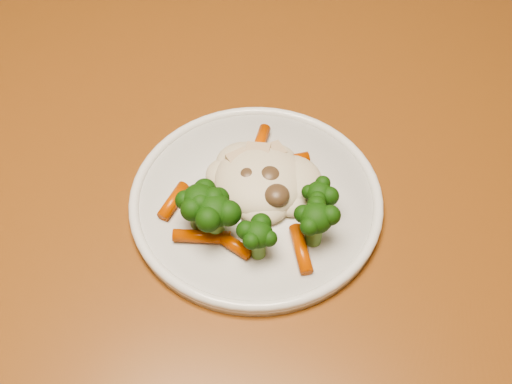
# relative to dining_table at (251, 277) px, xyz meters

# --- Properties ---
(dining_table) EXTENTS (1.36, 0.99, 0.75)m
(dining_table) POSITION_rel_dining_table_xyz_m (0.00, 0.00, 0.00)
(dining_table) COLOR brown
(dining_table) RESTS_ON ground
(plate) EXTENTS (0.24, 0.24, 0.01)m
(plate) POSITION_rel_dining_table_xyz_m (-0.00, 0.03, 0.10)
(plate) COLOR white
(plate) RESTS_ON dining_table
(meal) EXTENTS (0.17, 0.17, 0.05)m
(meal) POSITION_rel_dining_table_xyz_m (0.00, 0.01, 0.12)
(meal) COLOR beige
(meal) RESTS_ON plate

